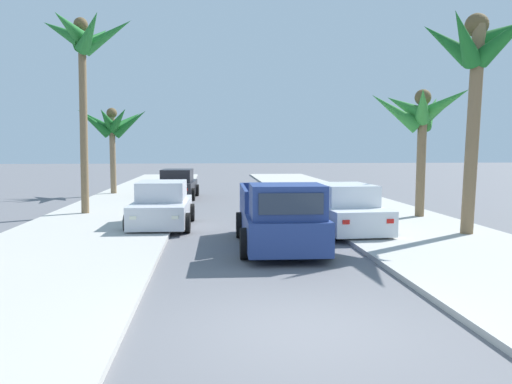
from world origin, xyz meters
TOP-DOWN VIEW (x-y plane):
  - ground_plane at (0.00, 0.00)m, footprint 160.00×160.00m
  - sidewalk_left at (-5.04, 12.00)m, footprint 5.04×60.00m
  - sidewalk_right at (5.04, 12.00)m, footprint 5.04×60.00m
  - curb_left at (-3.92, 12.00)m, footprint 0.16×60.00m
  - curb_right at (3.92, 12.00)m, footprint 0.16×60.00m
  - pickup_truck at (0.55, 6.12)m, footprint 2.29×5.25m
  - car_left_near at (2.91, 8.36)m, footprint 2.20×4.33m
  - car_right_near at (-3.02, 19.77)m, footprint 2.19×4.33m
  - car_left_mid at (-2.92, 10.02)m, footprint 2.09×4.29m
  - palm_tree_left_fore at (-6.08, 13.20)m, footprint 3.75×3.80m
  - palm_tree_right_fore at (6.44, 10.87)m, footprint 3.59×3.55m
  - palm_tree_left_mid at (6.31, 6.88)m, footprint 3.10×3.81m
  - palm_tree_right_mid at (-6.68, 21.79)m, footprint 4.10×4.15m

SIDE VIEW (x-z plane):
  - ground_plane at x=0.00m, z-range 0.00..0.00m
  - curb_left at x=-3.92m, z-range 0.00..0.10m
  - curb_right at x=3.92m, z-range 0.00..0.10m
  - sidewalk_left at x=-5.04m, z-range 0.00..0.12m
  - sidewalk_right at x=5.04m, z-range 0.00..0.12m
  - car_left_near at x=2.91m, z-range -0.06..1.48m
  - car_right_near at x=-3.02m, z-range -0.06..1.48m
  - car_left_mid at x=-2.92m, z-range -0.06..1.48m
  - pickup_truck at x=0.55m, z-range -0.09..1.71m
  - palm_tree_right_fore at x=6.44m, z-range 1.51..6.37m
  - palm_tree_right_mid at x=-6.68m, z-range 1.53..6.47m
  - palm_tree_left_mid at x=6.31m, z-range 1.96..8.47m
  - palm_tree_left_fore at x=-6.08m, z-range 2.67..10.39m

